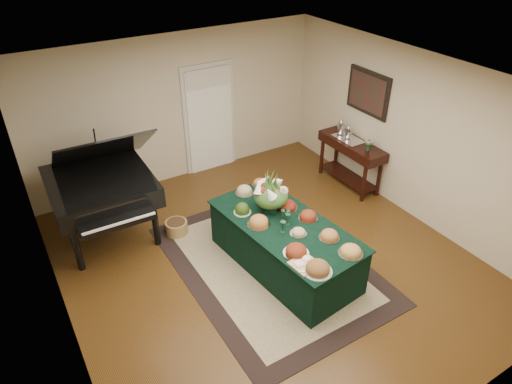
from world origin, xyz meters
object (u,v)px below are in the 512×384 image
floral_centerpiece (271,193)px  grand_piano (101,186)px  buffet_table (284,245)px  mahogany_sideboard (351,151)px

floral_centerpiece → grand_piano: size_ratio=0.28×
floral_centerpiece → buffet_table: bearing=-92.2°
buffet_table → mahogany_sideboard: mahogany_sideboard is taller
floral_centerpiece → grand_piano: 2.58m
floral_centerpiece → grand_piano: (-1.95, 1.68, -0.14)m
buffet_table → grand_piano: 2.88m
grand_piano → mahogany_sideboard: bearing=-10.3°
buffet_table → floral_centerpiece: floral_centerpiece is taller
mahogany_sideboard → floral_centerpiece: bearing=-158.8°
buffet_table → mahogany_sideboard: bearing=28.8°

